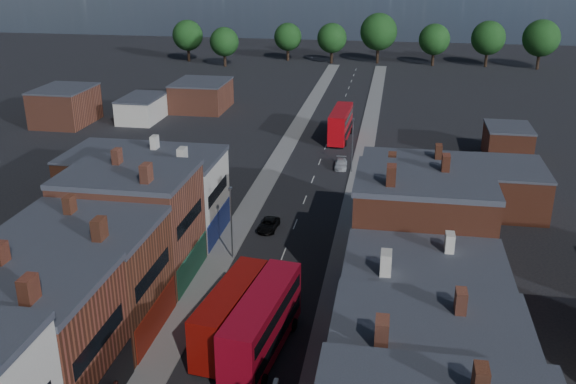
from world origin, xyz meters
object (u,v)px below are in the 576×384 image
(car_2, at_px, (268,225))
(car_3, at_px, (341,164))
(bus_1, at_px, (262,323))
(bus_2, at_px, (341,123))
(ped_3, at_px, (334,336))
(bus_0, at_px, (231,313))

(car_2, relative_size, car_3, 0.99)
(bus_1, relative_size, car_3, 2.92)
(bus_2, bearing_deg, car_3, -82.21)
(car_3, height_order, ped_3, ped_3)
(bus_2, distance_m, car_2, 39.32)
(bus_0, xyz_separation_m, ped_3, (8.60, 0.64, -1.73))
(ped_3, bearing_deg, car_2, 38.86)
(bus_0, height_order, car_2, bus_0)
(bus_1, xyz_separation_m, car_3, (1.98, 48.03, -2.30))
(car_2, height_order, ped_3, ped_3)
(bus_0, xyz_separation_m, bus_2, (3.47, 61.68, 0.16))
(car_3, bearing_deg, bus_1, -95.53)
(ped_3, bearing_deg, car_3, 19.08)
(bus_0, distance_m, car_2, 22.85)
(bus_0, xyz_separation_m, car_3, (4.98, 46.50, -2.04))
(bus_2, bearing_deg, bus_0, -91.12)
(bus_0, relative_size, bus_2, 0.96)
(car_3, bearing_deg, bus_2, 92.52)
(bus_2, xyz_separation_m, car_3, (1.51, -15.18, -2.20))
(car_3, bearing_deg, car_2, -108.11)
(ped_3, bearing_deg, bus_1, 125.78)
(bus_1, bearing_deg, bus_2, 96.86)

